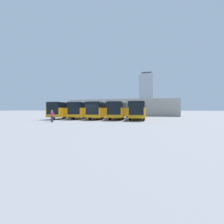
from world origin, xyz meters
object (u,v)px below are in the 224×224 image
pedestrian (52,116)px  bus_1 (119,109)px  bus_3 (85,110)px  bus_4 (67,110)px  bus_0 (138,109)px  bus_2 (101,110)px

pedestrian → bus_1: bearing=-20.3°
bus_3 → pedestrian: bus_3 is taller
bus_1 → bus_4: size_ratio=1.00×
bus_0 → bus_1: size_ratio=1.00×
bus_3 → bus_4: 3.62m
bus_0 → bus_4: size_ratio=1.00×
bus_2 → pedestrian: (3.60, 10.25, -0.88)m
pedestrian → bus_0: bearing=-32.5°
bus_1 → bus_3: (7.03, -0.18, 0.00)m
pedestrian → bus_3: bearing=13.4°
bus_3 → bus_4: same height
bus_4 → pedestrian: 10.46m
bus_1 → bus_2: size_ratio=1.00×
bus_2 → pedestrian: 10.89m
bus_2 → bus_3: (3.52, -0.43, 0.00)m
bus_2 → bus_3: same height
bus_1 → bus_3: same height
bus_4 → pedestrian: size_ratio=6.95×
bus_2 → pedestrian: bearing=65.6°
bus_3 → bus_1: bearing=173.5°
bus_3 → bus_2: bearing=168.0°
bus_1 → pedestrian: (7.11, 10.49, -0.88)m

